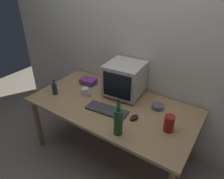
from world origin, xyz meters
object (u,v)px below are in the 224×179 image
(crt_monitor, at_px, (125,79))
(bottle_short, at_px, (55,89))
(bottle_tall, at_px, (118,121))
(metal_canister, at_px, (169,123))
(book_stack, at_px, (88,81))
(computer_mouse, at_px, (134,118))
(cd_spindle, at_px, (158,107))
(keyboard, at_px, (107,110))
(mug, at_px, (86,92))

(crt_monitor, height_order, bottle_short, crt_monitor)
(bottle_tall, bearing_deg, metal_canister, 39.09)
(bottle_tall, relative_size, book_stack, 1.74)
(computer_mouse, height_order, cd_spindle, cd_spindle)
(book_stack, relative_size, metal_canister, 1.33)
(cd_spindle, bearing_deg, book_stack, 178.85)
(computer_mouse, bearing_deg, metal_canister, 15.37)
(bottle_short, bearing_deg, cd_spindle, 19.57)
(bottle_short, height_order, cd_spindle, bottle_short)
(computer_mouse, bearing_deg, cd_spindle, 78.24)
(crt_monitor, height_order, keyboard, crt_monitor)
(bottle_tall, distance_m, bottle_short, 0.95)
(metal_canister, bearing_deg, crt_monitor, 154.22)
(crt_monitor, xyz_separation_m, metal_canister, (0.63, -0.30, -0.12))
(crt_monitor, xyz_separation_m, keyboard, (0.02, -0.37, -0.18))
(crt_monitor, height_order, cd_spindle, crt_monitor)
(computer_mouse, bearing_deg, keyboard, -162.65)
(computer_mouse, distance_m, cd_spindle, 0.31)
(bottle_short, relative_size, mug, 1.51)
(book_stack, xyz_separation_m, cd_spindle, (0.92, -0.02, -0.01))
(crt_monitor, bearing_deg, bottle_tall, -63.84)
(keyboard, relative_size, bottle_short, 2.32)
(keyboard, distance_m, computer_mouse, 0.29)
(mug, bearing_deg, metal_canister, -2.44)
(bottle_short, bearing_deg, keyboard, 5.11)
(crt_monitor, relative_size, book_stack, 2.09)
(computer_mouse, distance_m, mug, 0.66)
(keyboard, relative_size, metal_canister, 2.80)
(crt_monitor, xyz_separation_m, computer_mouse, (0.31, -0.33, -0.17))
(keyboard, distance_m, book_stack, 0.62)
(bottle_short, xyz_separation_m, book_stack, (0.15, 0.40, -0.03))
(crt_monitor, xyz_separation_m, mug, (-0.35, -0.26, -0.15))
(crt_monitor, bearing_deg, keyboard, -87.42)
(mug, bearing_deg, crt_monitor, 36.92)
(bottle_tall, xyz_separation_m, mug, (-0.63, 0.32, -0.09))
(computer_mouse, relative_size, bottle_tall, 0.29)
(cd_spindle, bearing_deg, computer_mouse, -111.74)
(bottle_short, height_order, metal_canister, bottle_short)
(crt_monitor, relative_size, computer_mouse, 4.17)
(keyboard, xyz_separation_m, computer_mouse, (0.29, 0.04, 0.01))
(keyboard, bearing_deg, computer_mouse, 1.37)
(mug, bearing_deg, computer_mouse, -6.26)
(crt_monitor, height_order, book_stack, crt_monitor)
(keyboard, bearing_deg, crt_monitor, 86.58)
(computer_mouse, xyz_separation_m, bottle_short, (-0.96, -0.10, 0.05))
(bottle_tall, bearing_deg, cd_spindle, 75.73)
(keyboard, distance_m, bottle_tall, 0.36)
(bottle_short, xyz_separation_m, cd_spindle, (1.07, 0.38, -0.04))
(crt_monitor, bearing_deg, cd_spindle, -6.55)
(computer_mouse, relative_size, book_stack, 0.50)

